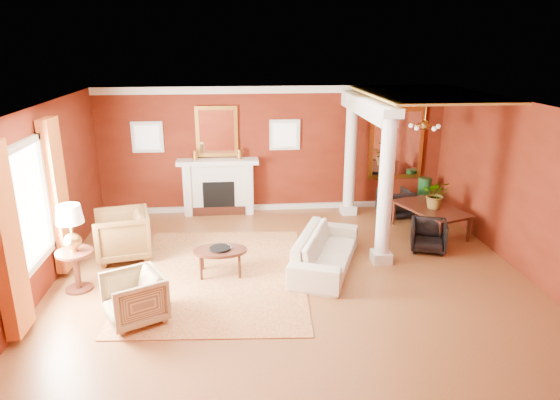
{
  "coord_description": "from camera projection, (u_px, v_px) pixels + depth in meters",
  "views": [
    {
      "loc": [
        -0.92,
        -7.84,
        3.87
      ],
      "look_at": [
        -0.13,
        0.6,
        1.15
      ],
      "focal_mm": 32.0,
      "sensor_mm": 36.0,
      "label": 1
    }
  ],
  "objects": [
    {
      "name": "room_shell",
      "position": [
        291.0,
        160.0,
        8.08
      ],
      "size": [
        8.04,
        7.04,
        2.92
      ],
      "color": "maroon",
      "rests_on": "ground"
    },
    {
      "name": "column_front",
      "position": [
        386.0,
        187.0,
        8.7
      ],
      "size": [
        0.36,
        0.36,
        2.8
      ],
      "color": "silver",
      "rests_on": "ground"
    },
    {
      "name": "coffee_book",
      "position": [
        222.0,
        242.0,
        8.53
      ],
      "size": [
        0.15,
        0.07,
        0.21
      ],
      "primitive_type": "imported",
      "rotation": [
        0.0,
        0.0,
        0.35
      ],
      "color": "black",
      "rests_on": "coffee_table"
    },
    {
      "name": "side_table",
      "position": [
        72.0,
        234.0,
        7.83
      ],
      "size": [
        0.58,
        0.58,
        1.45
      ],
      "rotation": [
        0.0,
        0.0,
        0.01
      ],
      "color": "black",
      "rests_on": "ground"
    },
    {
      "name": "flank_window_left",
      "position": [
        147.0,
        137.0,
        11.18
      ],
      "size": [
        0.7,
        0.07,
        0.7
      ],
      "color": "silver",
      "rests_on": "room_shell"
    },
    {
      "name": "overmantel_mirror",
      "position": [
        217.0,
        132.0,
        11.28
      ],
      "size": [
        0.95,
        0.07,
        1.15
      ],
      "color": "gold",
      "rests_on": "fireplace"
    },
    {
      "name": "chandelier",
      "position": [
        425.0,
        125.0,
        9.98
      ],
      "size": [
        0.6,
        0.62,
        0.75
      ],
      "color": "#B68239",
      "rests_on": "room_shell"
    },
    {
      "name": "coffee_table",
      "position": [
        220.0,
        252.0,
        8.53
      ],
      "size": [
        0.92,
        0.92,
        0.47
      ],
      "rotation": [
        0.0,
        0.0,
        -0.01
      ],
      "color": "black",
      "rests_on": "ground"
    },
    {
      "name": "green_urn",
      "position": [
        423.0,
        198.0,
        11.76
      ],
      "size": [
        0.34,
        0.34,
        0.82
      ],
      "color": "#143F1A",
      "rests_on": "ground"
    },
    {
      "name": "flank_window_right",
      "position": [
        285.0,
        135.0,
        11.46
      ],
      "size": [
        0.7,
        0.07,
        0.7
      ],
      "color": "silver",
      "rests_on": "room_shell"
    },
    {
      "name": "dining_mirror",
      "position": [
        396.0,
        143.0,
        11.76
      ],
      "size": [
        1.3,
        0.07,
        1.7
      ],
      "color": "gold",
      "rests_on": "room_shell"
    },
    {
      "name": "sofa",
      "position": [
        326.0,
        245.0,
        8.79
      ],
      "size": [
        1.41,
        2.29,
        0.86
      ],
      "primitive_type": "imported",
      "rotation": [
        0.0,
        0.0,
        1.2
      ],
      "color": "beige",
      "rests_on": "ground"
    },
    {
      "name": "potted_plant",
      "position": [
        438.0,
        182.0,
        10.12
      ],
      "size": [
        0.74,
        0.78,
        0.47
      ],
      "primitive_type": "imported",
      "rotation": [
        0.0,
        0.0,
        -0.42
      ],
      "color": "#26591E",
      "rests_on": "dining_table"
    },
    {
      "name": "dining_table",
      "position": [
        431.0,
        213.0,
        10.38
      ],
      "size": [
        1.07,
        1.7,
        0.89
      ],
      "primitive_type": "imported",
      "rotation": [
        0.0,
        0.0,
        1.91
      ],
      "color": "black",
      "rests_on": "ground"
    },
    {
      "name": "armchair_leopard",
      "position": [
        122.0,
        233.0,
        9.18
      ],
      "size": [
        1.08,
        1.13,
        0.99
      ],
      "primitive_type": "imported",
      "rotation": [
        0.0,
        0.0,
        -1.36
      ],
      "color": "black",
      "rests_on": "ground"
    },
    {
      "name": "amber_ceiling",
      "position": [
        426.0,
        94.0,
        9.74
      ],
      "size": [
        2.3,
        3.4,
        0.04
      ],
      "primitive_type": "cube",
      "color": "gold",
      "rests_on": "room_shell"
    },
    {
      "name": "dining_chair_far",
      "position": [
        395.0,
        202.0,
        11.4
      ],
      "size": [
        0.76,
        0.73,
        0.69
      ],
      "primitive_type": "imported",
      "rotation": [
        0.0,
        0.0,
        3.3
      ],
      "color": "black",
      "rests_on": "ground"
    },
    {
      "name": "fireplace",
      "position": [
        219.0,
        186.0,
        11.53
      ],
      "size": [
        1.85,
        0.42,
        1.29
      ],
      "color": "silver",
      "rests_on": "ground"
    },
    {
      "name": "base_trim",
      "position": [
        274.0,
        207.0,
        11.96
      ],
      "size": [
        8.0,
        0.08,
        0.12
      ],
      "primitive_type": "cube",
      "color": "silver",
      "rests_on": "ground"
    },
    {
      "name": "crown_trim",
      "position": [
        274.0,
        90.0,
        11.12
      ],
      "size": [
        8.0,
        0.08,
        0.16
      ],
      "primitive_type": "cube",
      "color": "silver",
      "rests_on": "room_shell"
    },
    {
      "name": "rug",
      "position": [
        218.0,
        274.0,
        8.62
      ],
      "size": [
        3.21,
        4.12,
        0.02
      ],
      "primitive_type": "cube",
      "rotation": [
        0.0,
        0.0,
        -0.07
      ],
      "color": "maroon",
      "rests_on": "ground"
    },
    {
      "name": "header_beam",
      "position": [
        366.0,
        107.0,
        9.85
      ],
      "size": [
        0.3,
        3.2,
        0.32
      ],
      "primitive_type": "cube",
      "color": "silver",
      "rests_on": "column_front"
    },
    {
      "name": "ground",
      "position": [
        291.0,
        273.0,
        8.7
      ],
      "size": [
        8.0,
        8.0,
        0.0
      ],
      "primitive_type": "plane",
      "color": "brown",
      "rests_on": "ground"
    },
    {
      "name": "armchair_stripe",
      "position": [
        134.0,
        296.0,
        7.11
      ],
      "size": [
        1.0,
        1.02,
        0.8
      ],
      "primitive_type": "imported",
      "rotation": [
        0.0,
        0.0,
        -1.09
      ],
      "color": "tan",
      "rests_on": "ground"
    },
    {
      "name": "column_back",
      "position": [
        351.0,
        154.0,
        11.26
      ],
      "size": [
        0.36,
        0.36,
        2.8
      ],
      "color": "silver",
      "rests_on": "ground"
    },
    {
      "name": "dining_chair_near",
      "position": [
        429.0,
        234.0,
        9.55
      ],
      "size": [
        0.8,
        0.77,
        0.66
      ],
      "primitive_type": "imported",
      "rotation": [
        0.0,
        0.0,
        -0.32
      ],
      "color": "black",
      "rests_on": "ground"
    },
    {
      "name": "left_window",
      "position": [
        34.0,
        214.0,
        7.35
      ],
      "size": [
        0.21,
        2.55,
        2.6
      ],
      "color": "white",
      "rests_on": "room_shell"
    }
  ]
}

